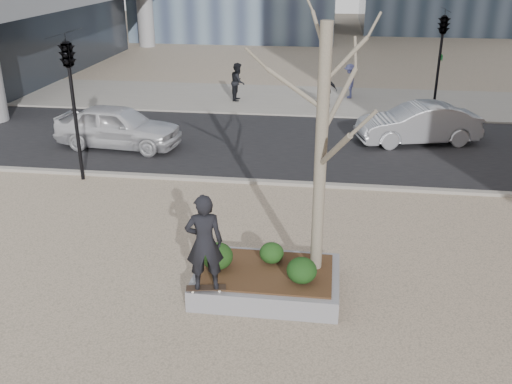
# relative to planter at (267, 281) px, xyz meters

# --- Properties ---
(ground) EXTENTS (120.00, 120.00, 0.00)m
(ground) POSITION_rel_planter_xyz_m (-1.00, 0.00, -0.23)
(ground) COLOR tan
(ground) RESTS_ON ground
(street) EXTENTS (60.00, 8.00, 0.02)m
(street) POSITION_rel_planter_xyz_m (-1.00, 10.00, -0.21)
(street) COLOR black
(street) RESTS_ON ground
(far_sidewalk) EXTENTS (60.00, 6.00, 0.02)m
(far_sidewalk) POSITION_rel_planter_xyz_m (-1.00, 17.00, -0.21)
(far_sidewalk) COLOR gray
(far_sidewalk) RESTS_ON ground
(planter) EXTENTS (3.00, 2.00, 0.45)m
(planter) POSITION_rel_planter_xyz_m (0.00, 0.00, 0.00)
(planter) COLOR gray
(planter) RESTS_ON ground
(planter_mulch) EXTENTS (2.70, 1.70, 0.04)m
(planter_mulch) POSITION_rel_planter_xyz_m (0.00, 0.00, 0.25)
(planter_mulch) COLOR #382314
(planter_mulch) RESTS_ON planter
(sycamore_tree) EXTENTS (2.80, 2.80, 6.60)m
(sycamore_tree) POSITION_rel_planter_xyz_m (1.00, 0.30, 3.56)
(sycamore_tree) COLOR gray
(sycamore_tree) RESTS_ON planter_mulch
(shrub_left) EXTENTS (0.66, 0.66, 0.56)m
(shrub_left) POSITION_rel_planter_xyz_m (-1.04, -0.03, 0.54)
(shrub_left) COLOR black
(shrub_left) RESTS_ON planter_mulch
(shrub_middle) EXTENTS (0.52, 0.52, 0.44)m
(shrub_middle) POSITION_rel_planter_xyz_m (0.06, 0.36, 0.49)
(shrub_middle) COLOR #193912
(shrub_middle) RESTS_ON planter_mulch
(shrub_right) EXTENTS (0.61, 0.61, 0.52)m
(shrub_right) POSITION_rel_planter_xyz_m (0.74, -0.34, 0.52)
(shrub_right) COLOR #173310
(shrub_right) RESTS_ON planter_mulch
(skateboard) EXTENTS (0.80, 0.34, 0.08)m
(skateboard) POSITION_rel_planter_xyz_m (-1.10, -0.86, 0.26)
(skateboard) COLOR black
(skateboard) RESTS_ON planter
(skateboarder) EXTENTS (0.81, 0.63, 1.98)m
(skateboarder) POSITION_rel_planter_xyz_m (-1.10, -0.86, 1.29)
(skateboarder) COLOR black
(skateboarder) RESTS_ON skateboard
(police_car) EXTENTS (4.69, 2.26, 1.55)m
(police_car) POSITION_rel_planter_xyz_m (-6.46, 8.82, 0.57)
(police_car) COLOR silver
(police_car) RESTS_ON street
(car_silver) EXTENTS (4.70, 2.63, 1.47)m
(car_silver) POSITION_rel_planter_xyz_m (4.35, 10.79, 0.53)
(car_silver) COLOR #A7A9AF
(car_silver) RESTS_ON street
(pedestrian_a) EXTENTS (0.67, 0.86, 1.78)m
(pedestrian_a) POSITION_rel_planter_xyz_m (-3.34, 16.47, 0.69)
(pedestrian_a) COLOR black
(pedestrian_a) RESTS_ON far_sidewalk
(pedestrian_b) EXTENTS (0.67, 1.09, 1.64)m
(pedestrian_b) POSITION_rel_planter_xyz_m (1.95, 17.67, 0.62)
(pedestrian_b) COLOR #474B80
(pedestrian_b) RESTS_ON far_sidewalk
(pedestrian_c) EXTENTS (0.92, 0.43, 1.53)m
(pedestrian_c) POSITION_rel_planter_xyz_m (0.90, 15.77, 0.56)
(pedestrian_c) COLOR black
(pedestrian_c) RESTS_ON far_sidewalk
(traffic_light_near) EXTENTS (0.60, 2.48, 4.50)m
(traffic_light_near) POSITION_rel_planter_xyz_m (-6.50, 5.60, 2.02)
(traffic_light_near) COLOR black
(traffic_light_near) RESTS_ON ground
(traffic_light_far) EXTENTS (0.60, 2.48, 4.50)m
(traffic_light_far) POSITION_rel_planter_xyz_m (5.50, 14.60, 2.02)
(traffic_light_far) COLOR black
(traffic_light_far) RESTS_ON ground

